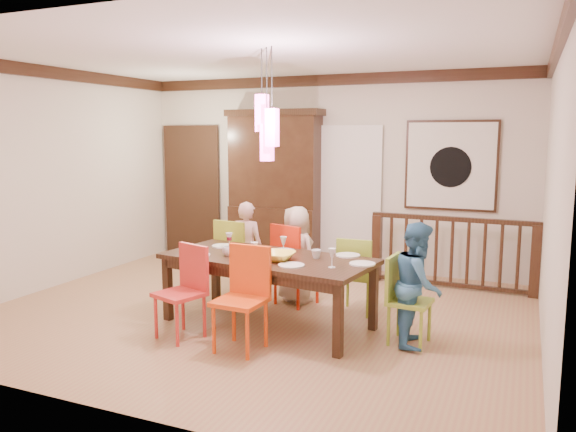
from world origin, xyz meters
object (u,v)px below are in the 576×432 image
at_px(person_far_left, 247,249).
at_px(person_far_mid, 296,255).
at_px(balustrade, 452,251).
at_px(chair_far_left, 239,252).
at_px(person_end_right, 418,284).
at_px(dining_table, 268,264).
at_px(china_hutch, 275,188).
at_px(chair_end_right, 410,294).

relative_size(person_far_left, person_far_mid, 1.02).
xyz_separation_m(balustrade, person_far_left, (-2.34, -1.36, 0.10)).
relative_size(balustrade, person_far_left, 1.79).
xyz_separation_m(chair_far_left, person_end_right, (2.35, -0.75, 0.04)).
relative_size(dining_table, person_far_mid, 1.99).
height_order(chair_far_left, person_far_left, person_far_left).
relative_size(chair_far_left, person_end_right, 0.82).
height_order(china_hutch, person_far_left, china_hutch).
bearing_deg(person_end_right, dining_table, 85.82).
xyz_separation_m(chair_far_left, balustrade, (2.40, 1.45, -0.07)).
height_order(chair_far_left, china_hutch, china_hutch).
height_order(person_far_left, person_end_right, person_end_right).
height_order(balustrade, person_far_mid, person_far_mid).
distance_m(chair_end_right, person_far_left, 2.38).
height_order(dining_table, chair_end_right, chair_end_right).
bearing_deg(chair_end_right, person_far_left, 74.20).
distance_m(dining_table, person_far_left, 1.15).
bearing_deg(china_hutch, person_far_mid, -58.17).
relative_size(chair_end_right, person_far_left, 0.72).
bearing_deg(person_end_right, chair_far_left, 66.01).
bearing_deg(person_end_right, person_far_mid, 56.46).
relative_size(dining_table, china_hutch, 0.97).
relative_size(chair_end_right, china_hutch, 0.36).
height_order(dining_table, person_far_mid, person_far_mid).
height_order(chair_far_left, person_end_right, person_end_right).
height_order(chair_end_right, china_hutch, china_hutch).
distance_m(china_hutch, balustrade, 2.84).
height_order(dining_table, chair_far_left, chair_far_left).
xyz_separation_m(dining_table, china_hutch, (-1.10, 2.60, 0.53)).
bearing_deg(person_end_right, chair_end_right, 93.47).
bearing_deg(balustrade, china_hutch, 174.22).
distance_m(dining_table, balustrade, 2.79).
bearing_deg(chair_end_right, balustrade, 2.15).
distance_m(dining_table, person_end_right, 1.58).
bearing_deg(dining_table, balustrade, 61.71).
height_order(dining_table, balustrade, balustrade).
bearing_deg(china_hutch, balustrade, -7.24).
distance_m(chair_end_right, person_end_right, 0.13).
xyz_separation_m(dining_table, person_far_left, (-0.72, 0.90, -0.07)).
relative_size(dining_table, chair_end_right, 2.71).
height_order(chair_end_right, balustrade, balustrade).
bearing_deg(person_far_left, dining_table, 125.68).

